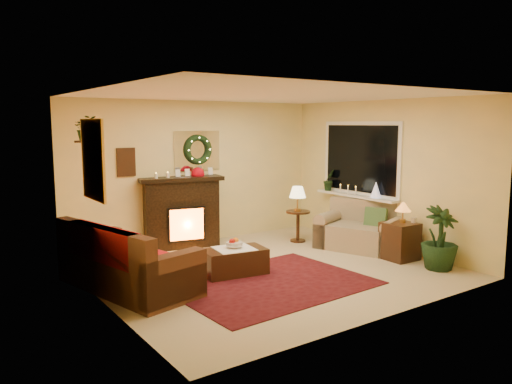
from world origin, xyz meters
TOP-DOWN VIEW (x-y plane):
  - floor at (0.00, 0.00)m, footprint 5.00×5.00m
  - ceiling at (0.00, 0.00)m, footprint 5.00×5.00m
  - wall_back at (0.00, 2.25)m, footprint 5.00×5.00m
  - wall_front at (0.00, -2.25)m, footprint 5.00×5.00m
  - wall_left at (-2.50, 0.00)m, footprint 4.50×4.50m
  - wall_right at (2.50, 0.00)m, footprint 4.50×4.50m
  - area_rug at (-0.38, -0.53)m, footprint 2.75×2.12m
  - sofa at (-2.04, 0.40)m, footprint 1.38×2.24m
  - red_throw at (-2.08, 0.56)m, footprint 0.86×1.39m
  - fireplace at (-0.45, 2.04)m, footprint 1.36×0.67m
  - poinsettia at (-0.12, 2.00)m, footprint 0.23×0.23m
  - mantel_candle_a at (-0.91, 2.02)m, footprint 0.06×0.06m
  - mantel_candle_b at (-0.70, 2.01)m, footprint 0.06×0.06m
  - mantel_mirror at (0.00, 2.23)m, footprint 0.92×0.02m
  - wreath at (0.00, 2.19)m, footprint 0.55×0.11m
  - wall_art at (-1.35, 2.23)m, footprint 0.32×0.03m
  - gold_mirror at (-2.48, 0.30)m, footprint 0.03×0.84m
  - hanging_plant at (-2.34, 1.05)m, footprint 0.33×0.28m
  - loveseat at (2.06, 0.11)m, footprint 1.30×1.65m
  - window_frame at (2.48, 0.55)m, footprint 0.03×1.86m
  - window_glass at (2.47, 0.55)m, footprint 0.02×1.70m
  - window_sill at (2.38, 0.55)m, footprint 0.22×1.86m
  - mini_tree at (2.39, 0.08)m, footprint 0.18×0.18m
  - sill_plant at (2.37, 1.26)m, footprint 0.30×0.24m
  - side_table_round at (1.53, 1.18)m, footprint 0.45×0.45m
  - lamp_cream at (1.50, 1.16)m, footprint 0.31×0.31m
  - end_table_square at (2.10, -0.71)m, footprint 0.51×0.51m
  - lamp_tiffany at (2.13, -0.73)m, footprint 0.26×0.26m
  - coffee_table at (-0.55, 0.11)m, footprint 0.97×0.63m
  - fruit_bowl at (-0.53, 0.14)m, footprint 0.24×0.24m
  - floor_palm at (2.13, -1.43)m, footprint 1.78×1.78m

SIDE VIEW (x-z plane):
  - floor at x=0.00m, z-range 0.00..0.00m
  - area_rug at x=-0.38m, z-range 0.00..0.01m
  - coffee_table at x=-0.55m, z-range 0.02..0.40m
  - end_table_square at x=2.10m, z-range -0.03..0.57m
  - side_table_round at x=1.53m, z-range 0.03..0.62m
  - loveseat at x=2.06m, z-range 0.00..0.84m
  - sofa at x=-2.04m, z-range -0.02..0.88m
  - floor_palm at x=2.13m, z-range -0.99..1.89m
  - fruit_bowl at x=-0.53m, z-range 0.42..0.48m
  - red_throw at x=-2.08m, z-range 0.44..0.47m
  - fireplace at x=-0.45m, z-range -0.05..1.15m
  - lamp_tiffany at x=2.13m, z-range 0.56..0.93m
  - window_sill at x=2.38m, z-range 0.85..0.89m
  - lamp_cream at x=1.50m, z-range 0.64..1.12m
  - mini_tree at x=2.39m, z-range 0.90..1.18m
  - sill_plant at x=2.37m, z-range 0.81..1.36m
  - mantel_candle_a at x=-0.91m, z-range 1.17..1.35m
  - mantel_candle_b at x=-0.70m, z-range 1.17..1.35m
  - wall_back at x=0.00m, z-range 1.30..1.30m
  - wall_front at x=0.00m, z-range 1.30..1.30m
  - wall_left at x=-2.50m, z-range 1.30..1.30m
  - wall_right at x=2.50m, z-range 1.30..1.30m
  - poinsettia at x=-0.12m, z-range 1.18..1.42m
  - wall_art at x=-1.35m, z-range 1.31..1.79m
  - window_frame at x=2.48m, z-range 0.87..2.23m
  - window_glass at x=2.47m, z-range 0.94..2.16m
  - mantel_mirror at x=0.00m, z-range 1.34..2.06m
  - wreath at x=0.00m, z-range 1.44..2.00m
  - gold_mirror at x=-2.48m, z-range 1.25..2.25m
  - hanging_plant at x=-2.34m, z-range 1.79..2.15m
  - ceiling at x=0.00m, z-range 2.60..2.60m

